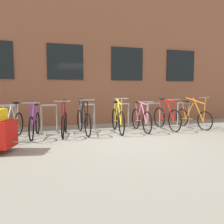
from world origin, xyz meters
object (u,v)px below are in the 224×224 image
object	(u,v)px
bicycle_maroon	(64,122)
bicycle_pink	(141,119)
bicycle_orange	(193,117)
bicycle_purple	(35,124)
bicycle_yellow	(118,119)
bicycle_silver	(12,125)
bicycle_red	(166,118)
bicycle_black	(83,121)

from	to	relation	value
bicycle_maroon	bicycle_pink	bearing A→B (deg)	-0.16
bicycle_orange	bicycle_purple	distance (m)	5.23
bicycle_yellow	bicycle_pink	world-z (taller)	bicycle_yellow
bicycle_silver	bicycle_red	world-z (taller)	bicycle_red
bicycle_pink	bicycle_red	world-z (taller)	bicycle_red
bicycle_purple	bicycle_black	bearing A→B (deg)	4.58
bicycle_black	bicycle_purple	xyz separation A→B (m)	(-1.40, -0.11, -0.02)
bicycle_maroon	bicycle_black	distance (m)	0.59
bicycle_orange	bicycle_red	xyz separation A→B (m)	(-1.03, 0.00, 0.03)
bicycle_red	bicycle_orange	bearing A→B (deg)	-0.04
bicycle_black	bicycle_pink	bearing A→B (deg)	-3.08
bicycle_yellow	bicycle_pink	xyz separation A→B (m)	(0.77, -0.05, -0.01)
bicycle_pink	bicycle_orange	xyz separation A→B (m)	(1.97, 0.04, -0.01)
bicycle_yellow	bicycle_pink	distance (m)	0.77
bicycle_silver	bicycle_orange	size ratio (longest dim) A/B	1.00
bicycle_pink	bicycle_silver	distance (m)	3.84
bicycle_purple	bicycle_red	bearing A→B (deg)	0.77
bicycle_purple	bicycle_maroon	bearing A→B (deg)	1.39
bicycle_purple	bicycle_silver	bearing A→B (deg)	-175.32
bicycle_yellow	bicycle_silver	distance (m)	3.07
bicycle_maroon	bicycle_purple	size ratio (longest dim) A/B	0.96
bicycle_pink	bicycle_maroon	bearing A→B (deg)	179.84
bicycle_black	bicycle_purple	distance (m)	1.41
bicycle_black	bicycle_purple	size ratio (longest dim) A/B	1.02
bicycle_black	bicycle_red	size ratio (longest dim) A/B	1.04
bicycle_silver	bicycle_red	bearing A→B (deg)	1.25
bicycle_yellow	bicycle_silver	world-z (taller)	bicycle_yellow
bicycle_maroon	bicycle_silver	distance (m)	1.40
bicycle_yellow	bicycle_silver	size ratio (longest dim) A/B	1.06
bicycle_yellow	bicycle_maroon	world-z (taller)	bicycle_yellow
bicycle_black	bicycle_orange	distance (m)	3.82
bicycle_pink	bicycle_orange	bearing A→B (deg)	1.25
bicycle_yellow	bicycle_purple	bearing A→B (deg)	-178.48
bicycle_yellow	bicycle_purple	xyz separation A→B (m)	(-2.48, -0.07, -0.02)
bicycle_orange	bicycle_red	world-z (taller)	bicycle_orange
bicycle_yellow	bicycle_orange	bearing A→B (deg)	-0.21
bicycle_silver	bicycle_red	xyz separation A→B (m)	(4.78, 0.10, 0.02)
bicycle_black	bicycle_maroon	bearing A→B (deg)	-171.01
bicycle_maroon	bicycle_black	world-z (taller)	bicycle_black
bicycle_maroon	bicycle_black	xyz separation A→B (m)	(0.59, 0.09, 0.02)
bicycle_black	bicycle_orange	world-z (taller)	bicycle_orange
bicycle_yellow	bicycle_pink	bearing A→B (deg)	-3.91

